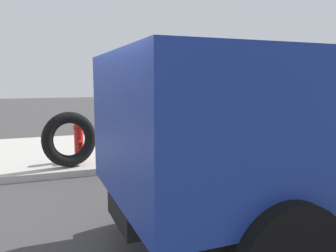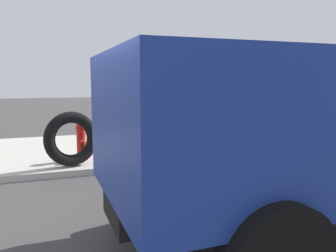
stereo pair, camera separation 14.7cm
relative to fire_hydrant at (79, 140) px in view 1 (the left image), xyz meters
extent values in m
cube|color=#BCB7AD|center=(0.82, 1.52, -0.57)|extent=(36.00, 5.00, 0.15)
cylinder|color=red|center=(0.00, 0.01, -0.13)|extent=(0.22, 0.22, 0.74)
sphere|color=red|center=(0.00, 0.01, 0.31)|extent=(0.25, 0.25, 0.25)
cylinder|color=red|center=(0.00, -0.19, -0.04)|extent=(0.10, 0.18, 0.10)
cylinder|color=red|center=(0.00, 0.21, -0.04)|extent=(0.10, 0.18, 0.10)
cylinder|color=red|center=(0.00, -0.19, -0.13)|extent=(0.12, 0.18, 0.12)
torus|color=black|center=(-0.26, -0.57, 0.13)|extent=(1.29, 0.62, 1.26)
cube|color=#1E3899|center=(2.24, -4.95, 0.95)|extent=(4.83, 2.56, 1.60)
cylinder|color=black|center=(1.03, -3.72, -0.10)|extent=(1.10, 0.31, 1.10)
camera|label=1|loc=(-0.88, -8.44, 1.45)|focal=36.49mm
camera|label=2|loc=(-0.74, -8.49, 1.45)|focal=36.49mm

